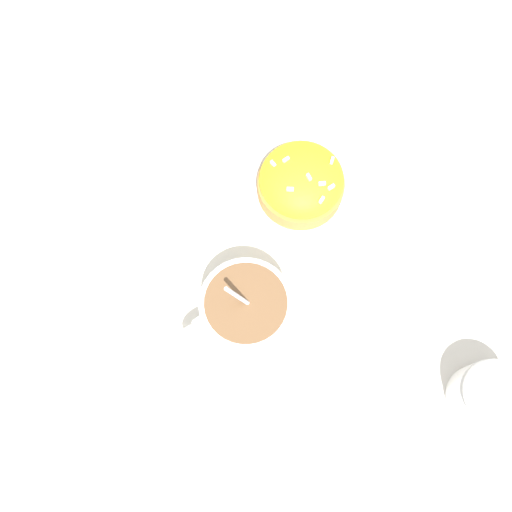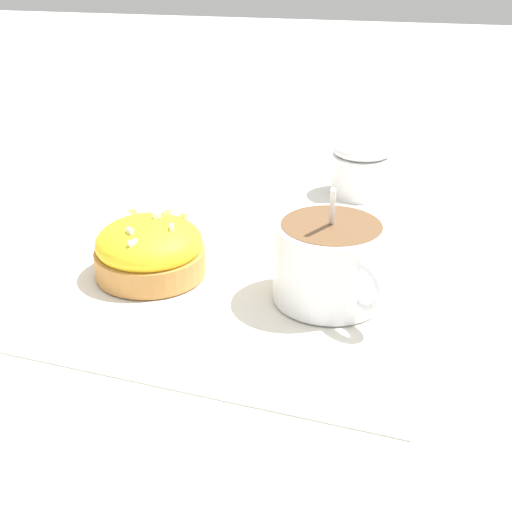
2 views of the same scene
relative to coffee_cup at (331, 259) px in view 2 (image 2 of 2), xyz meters
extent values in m
plane|color=silver|center=(-0.08, 0.01, -0.04)|extent=(3.00, 3.00, 0.00)
cube|color=white|center=(-0.08, 0.01, -0.04)|extent=(0.35, 0.33, 0.00)
cylinder|color=white|center=(0.00, 0.00, 0.00)|extent=(0.09, 0.09, 0.06)
cylinder|color=brown|center=(0.00, 0.00, 0.02)|extent=(0.08, 0.08, 0.01)
torus|color=white|center=(0.03, -0.04, 0.00)|extent=(0.03, 0.04, 0.04)
ellipsoid|color=silver|center=(0.00, -0.02, -0.02)|extent=(0.02, 0.03, 0.01)
cylinder|color=silver|center=(0.00, 0.01, 0.02)|extent=(0.01, 0.05, 0.09)
cylinder|color=#C18442|center=(-0.15, 0.02, -0.02)|extent=(0.09, 0.09, 0.02)
ellipsoid|color=yellow|center=(-0.15, 0.02, -0.01)|extent=(0.09, 0.09, 0.04)
cube|color=white|center=(-0.17, 0.04, 0.01)|extent=(0.01, 0.00, 0.00)
cube|color=white|center=(-0.13, 0.01, 0.01)|extent=(0.00, 0.01, 0.00)
cube|color=white|center=(-0.14, 0.03, 0.01)|extent=(0.01, 0.01, 0.00)
cube|color=white|center=(-0.14, 0.02, 0.02)|extent=(0.01, 0.01, 0.00)
cube|color=white|center=(-0.14, 0.04, 0.01)|extent=(0.01, 0.01, 0.00)
cube|color=white|center=(-0.13, 0.04, 0.01)|extent=(0.01, 0.00, 0.00)
cube|color=white|center=(-0.15, -0.02, 0.01)|extent=(0.01, 0.01, 0.00)
cube|color=white|center=(-0.16, -0.01, 0.01)|extent=(0.01, 0.01, 0.00)
cylinder|color=white|center=(0.01, 0.24, -0.02)|extent=(0.06, 0.06, 0.04)
ellipsoid|color=white|center=(0.01, 0.24, 0.01)|extent=(0.06, 0.06, 0.02)
camera|label=1|loc=(0.12, 0.05, 0.55)|focal=42.00mm
camera|label=2|loc=(0.04, -0.49, 0.24)|focal=50.00mm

